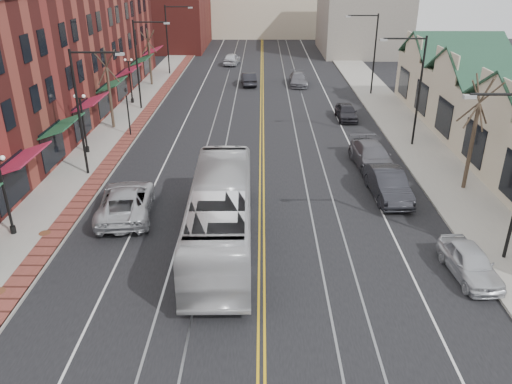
{
  "coord_description": "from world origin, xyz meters",
  "views": [
    {
      "loc": [
        -0.03,
        -14.28,
        12.93
      ],
      "look_at": [
        -0.31,
        9.18,
        2.0
      ],
      "focal_mm": 35.0,
      "sensor_mm": 36.0,
      "label": 1
    }
  ],
  "objects_px": {
    "parked_car_c": "(372,156)",
    "parked_car_d": "(346,112)",
    "parked_car_a": "(470,262)",
    "parked_car_b": "(388,184)",
    "transit_bus": "(221,214)",
    "parked_suv": "(126,201)"
  },
  "relations": [
    {
      "from": "parked_car_c",
      "to": "parked_car_d",
      "type": "distance_m",
      "value": 11.34
    },
    {
      "from": "transit_bus",
      "to": "parked_car_a",
      "type": "xyz_separation_m",
      "value": [
        11.3,
        -2.61,
        -1.0
      ]
    },
    {
      "from": "parked_car_a",
      "to": "parked_car_c",
      "type": "xyz_separation_m",
      "value": [
        -1.8,
        12.96,
        0.11
      ]
    },
    {
      "from": "parked_suv",
      "to": "parked_car_c",
      "type": "height_order",
      "value": "parked_suv"
    },
    {
      "from": "transit_bus",
      "to": "parked_suv",
      "type": "xyz_separation_m",
      "value": [
        -5.52,
        3.13,
        -0.87
      ]
    },
    {
      "from": "parked_car_a",
      "to": "parked_car_d",
      "type": "height_order",
      "value": "parked_car_a"
    },
    {
      "from": "parked_suv",
      "to": "parked_car_b",
      "type": "height_order",
      "value": "parked_car_b"
    },
    {
      "from": "parked_suv",
      "to": "parked_car_c",
      "type": "relative_size",
      "value": 1.08
    },
    {
      "from": "transit_bus",
      "to": "parked_car_d",
      "type": "relative_size",
      "value": 2.98
    },
    {
      "from": "parked_car_b",
      "to": "parked_suv",
      "type": "bearing_deg",
      "value": -173.96
    },
    {
      "from": "parked_car_d",
      "to": "parked_suv",
      "type": "bearing_deg",
      "value": -129.27
    },
    {
      "from": "transit_bus",
      "to": "parked_car_a",
      "type": "relative_size",
      "value": 2.97
    },
    {
      "from": "transit_bus",
      "to": "parked_car_b",
      "type": "xyz_separation_m",
      "value": [
        9.5,
        5.57,
        -0.86
      ]
    },
    {
      "from": "parked_car_c",
      "to": "parked_car_d",
      "type": "relative_size",
      "value": 1.36
    },
    {
      "from": "parked_suv",
      "to": "parked_car_a",
      "type": "relative_size",
      "value": 1.46
    },
    {
      "from": "parked_suv",
      "to": "parked_car_a",
      "type": "bearing_deg",
      "value": 154.03
    },
    {
      "from": "parked_suv",
      "to": "parked_car_a",
      "type": "xyz_separation_m",
      "value": [
        16.82,
        -5.75,
        -0.13
      ]
    },
    {
      "from": "parked_car_a",
      "to": "parked_car_b",
      "type": "relative_size",
      "value": 0.8
    },
    {
      "from": "parked_car_a",
      "to": "parked_car_b",
      "type": "distance_m",
      "value": 8.38
    },
    {
      "from": "parked_car_a",
      "to": "parked_car_c",
      "type": "bearing_deg",
      "value": 93.06
    },
    {
      "from": "parked_car_a",
      "to": "parked_car_b",
      "type": "bearing_deg",
      "value": 97.57
    },
    {
      "from": "parked_car_c",
      "to": "parked_car_a",
      "type": "bearing_deg",
      "value": -86.79
    }
  ]
}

